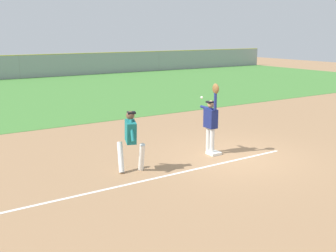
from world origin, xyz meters
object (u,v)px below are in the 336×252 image
(baseball, at_px, (202,97))
(parked_car_black, at_px, (58,66))
(first_base, at_px, (214,153))
(runner, at_px, (131,137))
(fielder, at_px, (211,119))
(parked_car_white, at_px, (0,69))

(baseball, bearing_deg, parked_car_black, 80.20)
(first_base, height_order, baseball, baseball)
(first_base, bearing_deg, runner, -178.81)
(fielder, bearing_deg, parked_car_white, -86.06)
(baseball, height_order, parked_car_white, baseball)
(fielder, relative_size, runner, 1.33)
(baseball, distance_m, parked_car_white, 28.77)
(runner, bearing_deg, first_base, 19.26)
(first_base, height_order, runner, runner)
(first_base, height_order, parked_car_white, parked_car_white)
(fielder, xyz_separation_m, runner, (-2.96, -0.19, -0.12))
(parked_car_white, distance_m, parked_car_black, 5.38)
(parked_car_white, bearing_deg, runner, -96.44)
(parked_car_black, bearing_deg, runner, -100.80)
(first_base, bearing_deg, parked_car_white, 91.59)
(runner, distance_m, parked_car_white, 29.01)
(parked_car_black, bearing_deg, fielder, -95.30)
(fielder, xyz_separation_m, parked_car_black, (4.62, 28.98, -0.45))
(baseball, height_order, parked_car_black, baseball)
(fielder, height_order, runner, fielder)
(fielder, xyz_separation_m, parked_car_white, (-0.76, 28.73, -0.45))
(fielder, relative_size, parked_car_white, 0.51)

